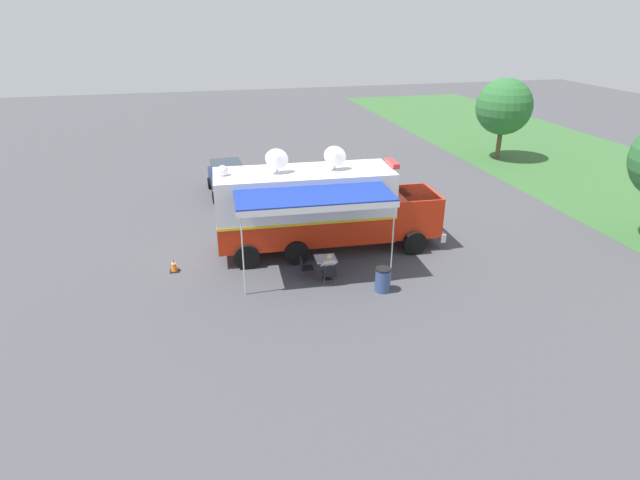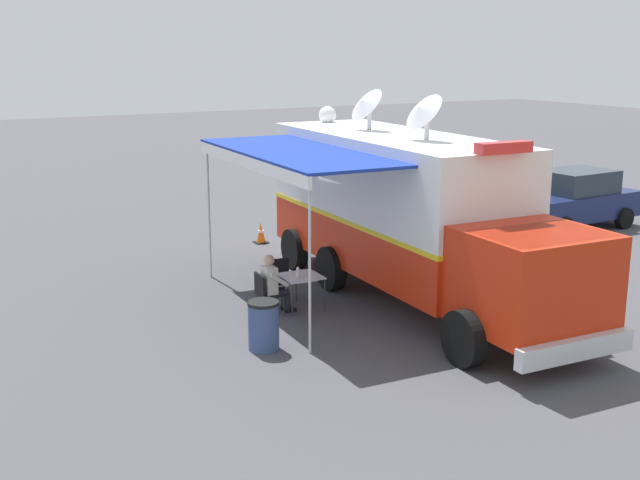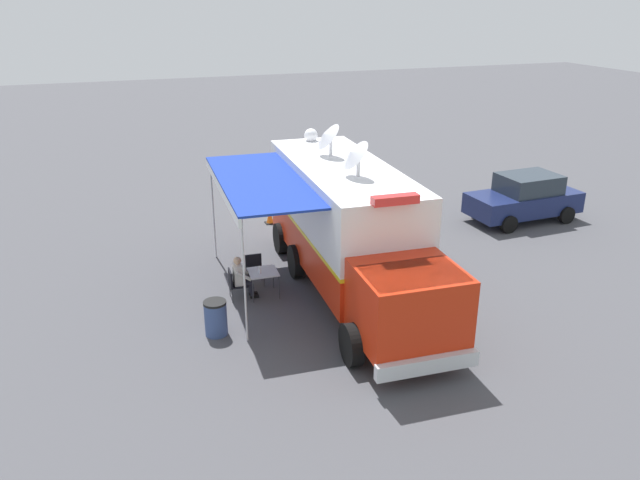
# 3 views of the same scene
# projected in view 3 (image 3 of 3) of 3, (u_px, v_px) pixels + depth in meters

# --- Properties ---
(ground_plane) EXTENTS (100.00, 100.00, 0.00)m
(ground_plane) POSITION_uv_depth(u_px,v_px,m) (341.00, 278.00, 18.66)
(ground_plane) COLOR #47474C
(lot_stripe) EXTENTS (0.36, 4.80, 0.01)m
(lot_stripe) POSITION_uv_depth(u_px,v_px,m) (425.00, 261.00, 19.83)
(lot_stripe) COLOR silver
(lot_stripe) RESTS_ON ground
(command_truck) EXTENTS (5.14, 9.60, 4.53)m
(command_truck) POSITION_uv_depth(u_px,v_px,m) (349.00, 226.00, 17.27)
(command_truck) COLOR red
(command_truck) RESTS_ON ground
(folding_table) EXTENTS (0.84, 0.84, 0.73)m
(folding_table) POSITION_uv_depth(u_px,v_px,m) (263.00, 273.00, 17.39)
(folding_table) COLOR silver
(folding_table) RESTS_ON ground
(water_bottle) EXTENTS (0.07, 0.07, 0.22)m
(water_bottle) POSITION_uv_depth(u_px,v_px,m) (260.00, 270.00, 17.20)
(water_bottle) COLOR silver
(water_bottle) RESTS_ON folding_table
(folding_chair_at_table) EXTENTS (0.50, 0.50, 0.87)m
(folding_chair_at_table) POSITION_uv_depth(u_px,v_px,m) (235.00, 282.00, 17.24)
(folding_chair_at_table) COLOR black
(folding_chair_at_table) RESTS_ON ground
(folding_chair_beside_table) EXTENTS (0.50, 0.50, 0.87)m
(folding_chair_beside_table) POSITION_uv_depth(u_px,v_px,m) (254.00, 267.00, 18.18)
(folding_chair_beside_table) COLOR black
(folding_chair_beside_table) RESTS_ON ground
(seated_responder) EXTENTS (0.68, 0.57, 1.25)m
(seated_responder) POSITION_uv_depth(u_px,v_px,m) (241.00, 277.00, 17.24)
(seated_responder) COLOR silver
(seated_responder) RESTS_ON ground
(trash_bin) EXTENTS (0.57, 0.57, 0.91)m
(trash_bin) POSITION_uv_depth(u_px,v_px,m) (216.00, 318.00, 15.44)
(trash_bin) COLOR #384C7F
(trash_bin) RESTS_ON ground
(traffic_cone) EXTENTS (0.36, 0.36, 0.58)m
(traffic_cone) POSITION_uv_depth(u_px,v_px,m) (270.00, 216.00, 23.07)
(traffic_cone) COLOR black
(traffic_cone) RESTS_ON ground
(car_behind_truck) EXTENTS (4.28, 2.17, 1.76)m
(car_behind_truck) POSITION_uv_depth(u_px,v_px,m) (525.00, 198.00, 23.17)
(car_behind_truck) COLOR navy
(car_behind_truck) RESTS_ON ground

